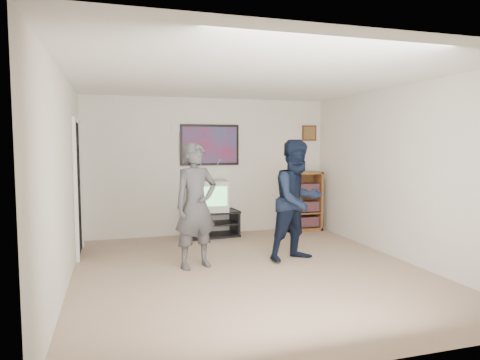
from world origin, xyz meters
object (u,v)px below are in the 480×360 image
crt_television (209,196)px  person_tall (196,206)px  bookshelf (302,201)px  media_stand (212,224)px  person_short (298,200)px

crt_television → person_tall: size_ratio=0.39×
bookshelf → crt_television: bearing=-178.5°
media_stand → person_tall: bearing=-113.8°
crt_television → bookshelf: 1.86m
person_tall → person_short: person_short is taller
person_tall → person_short: (1.47, -0.04, 0.02)m
media_stand → bookshelf: bearing=-3.1°
crt_television → media_stand: bearing=7.0°
media_stand → person_tall: person_tall is taller
crt_television → bookshelf: size_ratio=0.57×
crt_television → person_tall: 1.92m
media_stand → crt_television: (-0.05, -0.00, 0.51)m
person_tall → person_short: 1.47m
media_stand → person_short: (0.83, -1.87, 0.63)m
media_stand → person_tall: (-0.63, -1.83, 0.61)m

